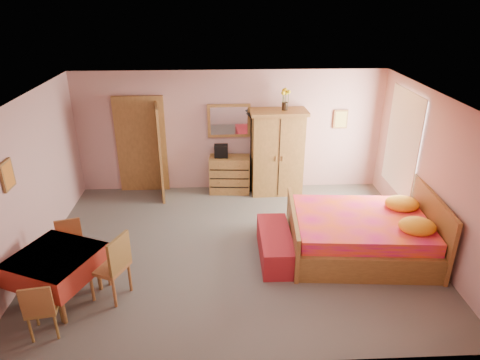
{
  "coord_description": "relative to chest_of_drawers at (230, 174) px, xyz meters",
  "views": [
    {
      "loc": [
        -0.21,
        -6.25,
        4.1
      ],
      "look_at": [
        0.1,
        0.3,
        1.15
      ],
      "focal_mm": 32.0,
      "sensor_mm": 36.0,
      "label": 1
    }
  ],
  "objects": [
    {
      "name": "floor",
      "position": [
        0.03,
        -2.26,
        -0.41
      ],
      "size": [
        6.5,
        6.5,
        0.0
      ],
      "primitive_type": "plane",
      "color": "#646058",
      "rests_on": "ground"
    },
    {
      "name": "ceiling",
      "position": [
        0.03,
        -2.26,
        2.19
      ],
      "size": [
        6.5,
        6.5,
        0.0
      ],
      "primitive_type": "plane",
      "rotation": [
        3.14,
        0.0,
        0.0
      ],
      "color": "brown",
      "rests_on": "wall_back"
    },
    {
      "name": "wall_back",
      "position": [
        0.03,
        0.24,
        0.89
      ],
      "size": [
        6.5,
        0.1,
        2.6
      ],
      "primitive_type": "cube",
      "color": "tan",
      "rests_on": "floor"
    },
    {
      "name": "wall_front",
      "position": [
        0.03,
        -4.76,
        0.89
      ],
      "size": [
        6.5,
        0.1,
        2.6
      ],
      "primitive_type": "cube",
      "color": "tan",
      "rests_on": "floor"
    },
    {
      "name": "wall_left",
      "position": [
        -3.22,
        -2.26,
        0.89
      ],
      "size": [
        0.1,
        5.0,
        2.6
      ],
      "primitive_type": "cube",
      "color": "tan",
      "rests_on": "floor"
    },
    {
      "name": "wall_right",
      "position": [
        3.28,
        -2.26,
        0.89
      ],
      "size": [
        0.1,
        5.0,
        2.6
      ],
      "primitive_type": "cube",
      "color": "tan",
      "rests_on": "floor"
    },
    {
      "name": "doorway",
      "position": [
        -1.87,
        0.21,
        0.62
      ],
      "size": [
        1.06,
        0.12,
        2.15
      ],
      "primitive_type": "cube",
      "color": "#9E6B35",
      "rests_on": "floor"
    },
    {
      "name": "window",
      "position": [
        3.24,
        -1.06,
        1.04
      ],
      "size": [
        0.08,
        1.4,
        1.95
      ],
      "primitive_type": "cube",
      "color": "white",
      "rests_on": "wall_right"
    },
    {
      "name": "picture_left",
      "position": [
        -3.19,
        -2.86,
        1.29
      ],
      "size": [
        0.04,
        0.32,
        0.42
      ],
      "primitive_type": "cube",
      "color": "orange",
      "rests_on": "wall_left"
    },
    {
      "name": "picture_back",
      "position": [
        2.38,
        0.21,
        1.14
      ],
      "size": [
        0.3,
        0.04,
        0.4
      ],
      "primitive_type": "cube",
      "color": "#D8BF59",
      "rests_on": "wall_back"
    },
    {
      "name": "chest_of_drawers",
      "position": [
        0.0,
        0.0,
        0.0
      ],
      "size": [
        0.89,
        0.49,
        0.81
      ],
      "primitive_type": "cube",
      "rotation": [
        0.0,
        0.0,
        -0.07
      ],
      "color": "olive",
      "rests_on": "floor"
    },
    {
      "name": "wall_mirror",
      "position": [
        0.0,
        0.21,
        1.14
      ],
      "size": [
        0.91,
        0.07,
        0.71
      ],
      "primitive_type": "cube",
      "rotation": [
        0.0,
        0.0,
        0.03
      ],
      "color": "silver",
      "rests_on": "wall_back"
    },
    {
      "name": "stereo",
      "position": [
        -0.18,
        0.02,
        0.54
      ],
      "size": [
        0.29,
        0.22,
        0.27
      ],
      "primitive_type": "cube",
      "rotation": [
        0.0,
        0.0,
        -0.03
      ],
      "color": "black",
      "rests_on": "chest_of_drawers"
    },
    {
      "name": "floor_lamp",
      "position": [
        0.46,
        0.08,
        0.46
      ],
      "size": [
        0.24,
        0.24,
        1.73
      ],
      "primitive_type": "cube",
      "rotation": [
        0.0,
        0.0,
        -0.08
      ],
      "color": "black",
      "rests_on": "floor"
    },
    {
      "name": "wardrobe",
      "position": [
        1.01,
        -0.07,
        0.51
      ],
      "size": [
        1.19,
        0.64,
        1.84
      ],
      "primitive_type": "cube",
      "rotation": [
        0.0,
        0.0,
        0.03
      ],
      "color": "#A47637",
      "rests_on": "floor"
    },
    {
      "name": "sunflower_vase",
      "position": [
        1.13,
        -0.05,
        1.65
      ],
      "size": [
        0.19,
        0.19,
        0.44
      ],
      "primitive_type": "cube",
      "rotation": [
        0.0,
        0.0,
        0.08
      ],
      "color": "yellow",
      "rests_on": "wardrobe"
    },
    {
      "name": "bed",
      "position": [
        2.11,
        -2.45,
        0.14
      ],
      "size": [
        2.48,
        2.03,
        1.09
      ],
      "primitive_type": "cube",
      "rotation": [
        0.0,
        0.0,
        -0.08
      ],
      "color": "#D5146C",
      "rests_on": "floor"
    },
    {
      "name": "bench",
      "position": [
        0.68,
        -2.55,
        -0.18
      ],
      "size": [
        0.51,
        1.36,
        0.45
      ],
      "primitive_type": "cube",
      "rotation": [
        0.0,
        0.0,
        -0.01
      ],
      "color": "maroon",
      "rests_on": "floor"
    },
    {
      "name": "dining_table",
      "position": [
        -2.5,
        -3.46,
        -0.03
      ],
      "size": [
        1.37,
        1.37,
        0.76
      ],
      "primitive_type": "cube",
      "rotation": [
        0.0,
        0.0,
        -0.41
      ],
      "color": "maroon",
      "rests_on": "floor"
    },
    {
      "name": "chair_south",
      "position": [
        -2.48,
        -4.11,
        0.01
      ],
      "size": [
        0.43,
        0.43,
        0.83
      ],
      "primitive_type": "cube",
      "rotation": [
        0.0,
        0.0,
        0.16
      ],
      "color": "olive",
      "rests_on": "floor"
    },
    {
      "name": "chair_north",
      "position": [
        -2.54,
        -2.78,
        0.01
      ],
      "size": [
        0.48,
        0.48,
        0.84
      ],
      "primitive_type": "cube",
      "rotation": [
        0.0,
        0.0,
        3.45
      ],
      "color": "olive",
      "rests_on": "floor"
    },
    {
      "name": "chair_west",
      "position": [
        -3.15,
        -3.38,
        0.01
      ],
      "size": [
        0.44,
        0.44,
        0.84
      ],
      "primitive_type": "cube",
      "rotation": [
        0.0,
        0.0,
        -1.73
      ],
      "color": "#A86C39",
      "rests_on": "floor"
    },
    {
      "name": "chair_east",
      "position": [
        -1.8,
        -3.42,
        0.11
      ],
      "size": [
        0.61,
        0.61,
        1.02
      ],
      "primitive_type": "cube",
      "rotation": [
        0.0,
        0.0,
        1.17
      ],
      "color": "#A06536",
      "rests_on": "floor"
    }
  ]
}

